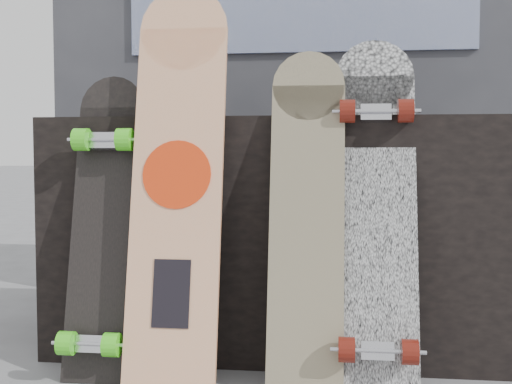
# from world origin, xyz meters

# --- Properties ---
(vendor_table) EXTENTS (1.60, 0.60, 0.80)m
(vendor_table) POSITION_xyz_m (0.00, 0.50, 0.40)
(vendor_table) COLOR black
(vendor_table) RESTS_ON ground
(booth) EXTENTS (2.40, 0.22, 2.20)m
(booth) POSITION_xyz_m (0.00, 1.35, 1.10)
(booth) COLOR #35363B
(booth) RESTS_ON ground
(merch_box_purple) EXTENTS (0.18, 0.12, 0.10)m
(merch_box_purple) POSITION_xyz_m (-0.46, 0.63, 0.85)
(merch_box_purple) COLOR #4C3C7A
(merch_box_purple) RESTS_ON vendor_table
(merch_box_small) EXTENTS (0.14, 0.14, 0.12)m
(merch_box_small) POSITION_xyz_m (0.27, 0.56, 0.86)
(merch_box_small) COLOR #4C3C7A
(merch_box_small) RESTS_ON vendor_table
(merch_box_flat) EXTENTS (0.22, 0.10, 0.06)m
(merch_box_flat) POSITION_xyz_m (0.15, 0.60, 0.83)
(merch_box_flat) COLOR #D1B78C
(merch_box_flat) RESTS_ON vendor_table
(longboard_geisha) EXTENTS (0.27, 0.28, 1.20)m
(longboard_geisha) POSITION_xyz_m (-0.30, 0.11, 0.64)
(longboard_geisha) COLOR beige
(longboard_geisha) RESTS_ON ground
(longboard_celtic) EXTENTS (0.22, 0.25, 1.00)m
(longboard_celtic) POSITION_xyz_m (0.08, 0.12, 0.53)
(longboard_celtic) COLOR beige
(longboard_celtic) RESTS_ON ground
(longboard_cascadia) EXTENTS (0.24, 0.36, 1.04)m
(longboard_cascadia) POSITION_xyz_m (0.28, 0.15, 0.54)
(longboard_cascadia) COLOR white
(longboard_cascadia) RESTS_ON ground
(skateboard_dark) EXTENTS (0.21, 0.29, 0.93)m
(skateboard_dark) POSITION_xyz_m (-0.54, 0.13, 0.48)
(skateboard_dark) COLOR black
(skateboard_dark) RESTS_ON ground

